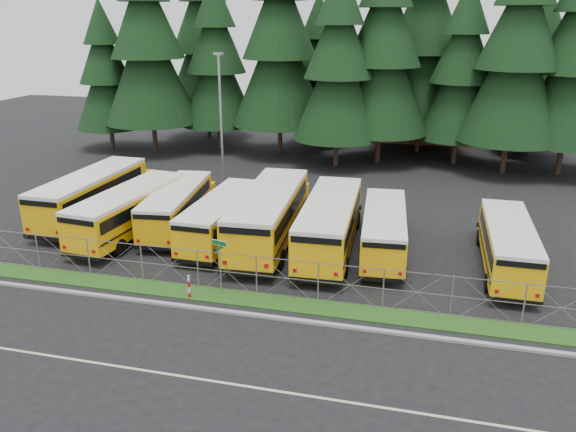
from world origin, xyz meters
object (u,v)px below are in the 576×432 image
(bus_4, at_px, (271,216))
(bus_east, at_px, (507,246))
(bus_1, at_px, (133,212))
(bus_2, at_px, (179,207))
(bus_6, at_px, (384,231))
(bus_5, at_px, (330,225))
(bus_0, at_px, (95,196))
(striped_bollard, at_px, (189,287))
(bus_3, at_px, (224,218))
(street_sign, at_px, (220,256))
(light_standard, at_px, (221,116))

(bus_4, bearing_deg, bus_east, -6.09)
(bus_1, distance_m, bus_4, 8.51)
(bus_2, distance_m, bus_6, 12.90)
(bus_2, relative_size, bus_5, 0.87)
(bus_0, bearing_deg, bus_5, -4.96)
(bus_6, height_order, striped_bollard, bus_6)
(bus_3, distance_m, bus_4, 2.84)
(bus_1, xyz_separation_m, bus_6, (15.06, 0.69, -0.14))
(bus_3, bearing_deg, street_sign, -70.05)
(bus_4, height_order, bus_east, bus_4)
(bus_4, height_order, bus_5, bus_4)
(bus_6, distance_m, street_sign, 10.01)
(street_sign, bearing_deg, bus_5, 58.61)
(bus_0, relative_size, light_standard, 1.15)
(bus_2, xyz_separation_m, bus_east, (19.28, -1.74, -0.01))
(light_standard, bearing_deg, street_sign, -70.28)
(light_standard, bearing_deg, striped_bollard, -74.79)
(bus_east, height_order, light_standard, light_standard)
(bus_6, height_order, bus_east, bus_east)
(street_sign, xyz_separation_m, light_standard, (-6.34, 17.70, 3.47))
(striped_bollard, distance_m, light_standard, 19.70)
(bus_4, height_order, light_standard, light_standard)
(bus_5, xyz_separation_m, bus_east, (9.41, -0.44, -0.21))
(bus_0, xyz_separation_m, bus_4, (12.38, -1.41, 0.09))
(street_sign, bearing_deg, bus_1, 141.51)
(bus_6, distance_m, light_standard, 17.67)
(bus_3, relative_size, bus_east, 1.01)
(bus_east, xyz_separation_m, street_sign, (-13.52, -6.30, 0.72))
(bus_1, xyz_separation_m, bus_2, (2.19, 1.71, -0.12))
(street_sign, bearing_deg, bus_2, 125.67)
(bus_4, xyz_separation_m, bus_east, (13.00, -0.71, -0.31))
(bus_6, bearing_deg, bus_2, 171.49)
(bus_east, xyz_separation_m, striped_bollard, (-14.85, -7.01, -0.72))
(bus_2, distance_m, bus_4, 6.37)
(bus_4, bearing_deg, bus_6, -2.85)
(bus_1, bearing_deg, bus_east, 5.43)
(bus_5, height_order, light_standard, light_standard)
(bus_6, height_order, street_sign, street_sign)
(bus_3, xyz_separation_m, bus_5, (6.41, -0.09, 0.19))
(striped_bollard, bearing_deg, bus_4, 76.47)
(bus_3, bearing_deg, bus_5, 0.49)
(bus_0, distance_m, striped_bollard, 13.97)
(bus_1, distance_m, bus_2, 2.78)
(street_sign, xyz_separation_m, striped_bollard, (-1.34, -0.71, -1.43))
(bus_3, relative_size, bus_4, 0.82)
(bus_1, bearing_deg, bus_4, 10.12)
(bus_3, bearing_deg, bus_east, -0.60)
(bus_0, distance_m, bus_6, 19.02)
(bus_5, bearing_deg, bus_2, 170.27)
(street_sign, relative_size, light_standard, 0.28)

